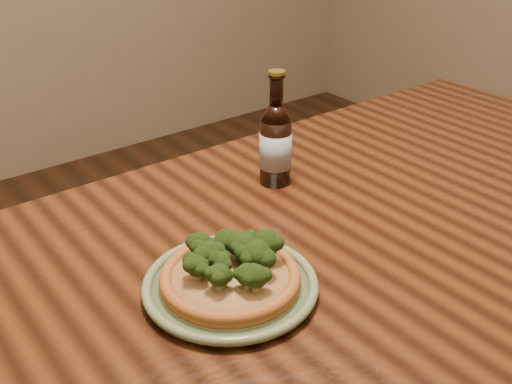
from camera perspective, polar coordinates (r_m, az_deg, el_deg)
table at (r=1.07m, az=9.95°, el=-8.06°), size 1.60×0.90×0.75m
plate at (r=0.87m, az=-2.45°, el=-8.85°), size 0.25×0.25×0.02m
pizza at (r=0.86m, az=-2.33°, el=-7.52°), size 0.20×0.20×0.07m
beer_bottle at (r=1.13m, az=1.87°, el=4.67°), size 0.06×0.06×0.22m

